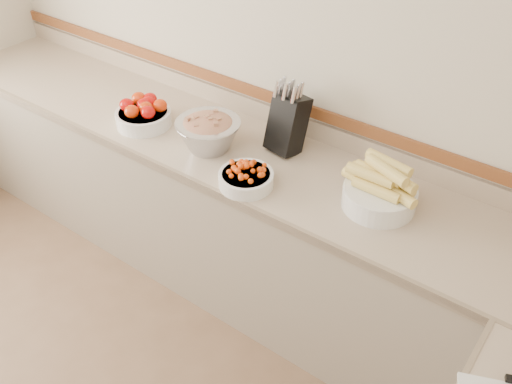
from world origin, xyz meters
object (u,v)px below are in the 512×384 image
Objects in this scene: tomato_bowl at (144,113)px; cherry_tomato_bowl at (246,177)px; knife_block at (288,122)px; corn_bowl at (380,191)px; rhubarb_bowl at (208,132)px.

cherry_tomato_bowl is at bearing -8.32° from tomato_bowl.
corn_bowl is (0.57, -0.14, -0.07)m from knife_block.
knife_block is 1.49× the size of cherry_tomato_bowl.
knife_block is 0.59m from corn_bowl.
cherry_tomato_bowl is (0.75, -0.11, -0.02)m from tomato_bowl.
rhubarb_bowl is (0.42, 0.02, 0.03)m from tomato_bowl.
rhubarb_bowl is at bearing -174.77° from corn_bowl.
knife_block reaches higher than tomato_bowl.
knife_block is 0.38m from cherry_tomato_bowl.
knife_block is at bearing 165.84° from corn_bowl.
tomato_bowl is 1.31m from corn_bowl.
knife_block is 1.06× the size of corn_bowl.
corn_bowl reaches higher than cherry_tomato_bowl.
knife_block is 1.28× the size of tomato_bowl.
knife_block is at bearing 93.52° from cherry_tomato_bowl.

